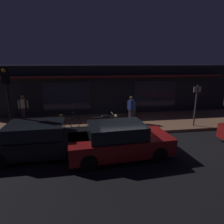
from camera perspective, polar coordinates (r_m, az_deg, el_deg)
The scene contains 12 objects.
ground_plane at distance 9.24m, azimuth 4.96°, elevation -9.33°, with size 60.00×60.00×0.00m, color black.
sidewalk_slab at distance 11.96m, azimuth 1.57°, elevation -3.27°, with size 18.00×4.00×0.15m, color #8C6047.
storefront_building at distance 14.86m, azimuth -0.75°, elevation 7.09°, with size 18.00×3.30×3.60m.
motorcycle at distance 10.30m, azimuth -2.62°, elevation -2.90°, with size 1.70×0.55×0.97m.
bicycle_parked at distance 10.82m, azimuth -13.74°, elevation -3.22°, with size 1.64×0.47×0.91m.
person_photographer at distance 13.19m, azimuth -25.23°, elevation 1.31°, with size 0.61×0.39×1.67m.
person_bystander at distance 11.55m, azimuth 5.83°, elevation 0.92°, with size 0.44×0.55×1.67m.
sign_post at distance 11.87m, azimuth 24.07°, elevation 2.48°, with size 0.44×0.09×2.40m.
trash_bin at distance 12.72m, azimuth 6.28°, elevation 0.30°, with size 0.48×0.48×0.93m.
traffic_light_pole at distance 9.24m, azimuth -28.99°, elevation 4.92°, with size 0.24×0.33×3.60m.
parked_car_near at distance 8.29m, azimuth -21.12°, elevation -7.92°, with size 4.12×1.82×1.42m.
parked_car_far at distance 7.70m, azimuth 2.12°, elevation -8.64°, with size 4.22×2.05×1.42m.
Camera 1 is at (-2.07, -8.20, 3.73)m, focal length 30.16 mm.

